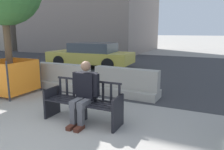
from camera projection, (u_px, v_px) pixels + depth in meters
name	position (u px, v px, depth m)	size (l,w,h in m)	color
ground_plane	(36.00, 140.00, 3.92)	(200.00, 200.00, 0.00)	gray
street_asphalt	(155.00, 68.00, 11.65)	(120.00, 12.00, 0.01)	#333335
street_bench	(83.00, 104.00, 4.66)	(1.69, 0.54, 0.88)	black
seated_person	(84.00, 91.00, 4.52)	(0.58, 0.72, 1.31)	black
jersey_barrier_centre	(126.00, 85.00, 6.54)	(2.03, 0.78, 0.84)	#9E998E
jersey_barrier_left	(63.00, 78.00, 7.39)	(2.01, 0.72, 0.84)	#ADA89E
construction_fence	(11.00, 76.00, 6.75)	(1.28, 1.28, 1.13)	#2D2D33
car_taxi_near	(91.00, 55.00, 11.73)	(4.62, 2.06, 1.30)	#DBC64C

